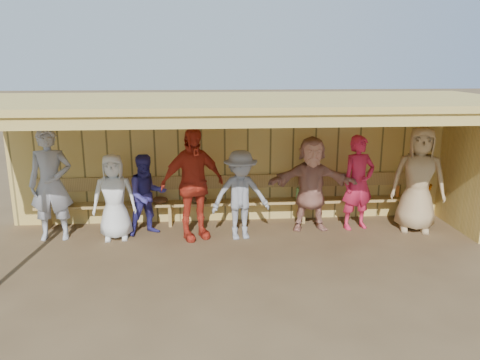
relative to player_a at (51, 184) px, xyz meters
name	(u,v)px	position (x,y,z in m)	size (l,w,h in m)	color
ground	(242,243)	(3.29, -0.50, -1.00)	(90.00, 90.00, 0.00)	brown
player_a	(51,184)	(0.00, 0.00, 0.00)	(0.73, 0.48, 2.00)	#9B9DA4
player_b	(114,197)	(1.08, -0.07, -0.23)	(0.75, 0.49, 1.54)	white
player_c	(147,195)	(1.63, 0.10, -0.26)	(0.72, 0.56, 1.48)	navy
player_d	(193,184)	(2.46, -0.16, 0.00)	(1.17, 0.49, 1.99)	red
player_e	(241,195)	(3.29, -0.24, -0.20)	(1.03, 0.59, 1.60)	gray
player_f	(311,184)	(4.63, 0.12, -0.12)	(1.63, 0.52, 1.76)	tan
player_g	(358,183)	(5.52, 0.11, -0.11)	(0.65, 0.42, 1.77)	#D12144
player_h	(418,179)	(6.58, -0.09, -0.02)	(0.96, 0.62, 1.96)	tan
dugout_structure	(260,140)	(3.68, 0.19, 0.70)	(8.80, 3.20, 2.50)	#D7B55B
bench	(237,196)	(3.29, 0.61, -0.47)	(7.60, 0.34, 0.93)	tan
dugout_equipment	(194,201)	(2.46, 0.49, -0.51)	(7.10, 0.62, 0.80)	orange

